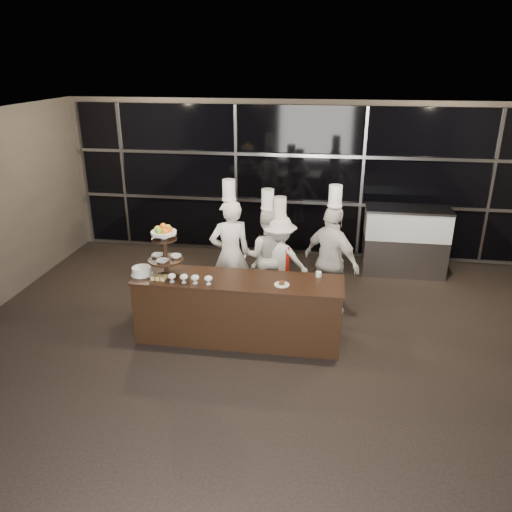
# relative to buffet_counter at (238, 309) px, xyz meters

# --- Properties ---
(room) EXTENTS (10.00, 10.00, 10.00)m
(room) POSITION_rel_buffet_counter_xyz_m (0.55, -1.56, 1.03)
(room) COLOR black
(room) RESTS_ON ground
(window_wall) EXTENTS (8.60, 0.10, 2.80)m
(window_wall) POSITION_rel_buffet_counter_xyz_m (0.55, 3.38, 1.04)
(window_wall) COLOR black
(window_wall) RESTS_ON ground
(buffet_counter) EXTENTS (2.84, 0.74, 0.92)m
(buffet_counter) POSITION_rel_buffet_counter_xyz_m (0.00, 0.00, 0.00)
(buffet_counter) COLOR black
(buffet_counter) RESTS_ON ground
(display_stand) EXTENTS (0.48, 0.48, 0.74)m
(display_stand) POSITION_rel_buffet_counter_xyz_m (-1.00, -0.00, 0.87)
(display_stand) COLOR black
(display_stand) RESTS_ON buffet_counter
(compotes) EXTENTS (0.61, 0.11, 0.12)m
(compotes) POSITION_rel_buffet_counter_xyz_m (-0.61, -0.22, 0.54)
(compotes) COLOR silver
(compotes) RESTS_ON buffet_counter
(layer_cake) EXTENTS (0.30, 0.30, 0.11)m
(layer_cake) POSITION_rel_buffet_counter_xyz_m (-1.34, -0.05, 0.51)
(layer_cake) COLOR white
(layer_cake) RESTS_ON buffet_counter
(pastry_squares) EXTENTS (0.20, 0.13, 0.05)m
(pastry_squares) POSITION_rel_buffet_counter_xyz_m (-1.05, -0.17, 0.48)
(pastry_squares) COLOR #DCBC6B
(pastry_squares) RESTS_ON buffet_counter
(small_plate) EXTENTS (0.20, 0.20, 0.05)m
(small_plate) POSITION_rel_buffet_counter_xyz_m (0.60, -0.10, 0.47)
(small_plate) COLOR white
(small_plate) RESTS_ON buffet_counter
(chef_cup) EXTENTS (0.08, 0.08, 0.07)m
(chef_cup) POSITION_rel_buffet_counter_xyz_m (1.07, 0.25, 0.49)
(chef_cup) COLOR white
(chef_cup) RESTS_ON buffet_counter
(display_case) EXTENTS (1.48, 0.65, 1.24)m
(display_case) POSITION_rel_buffet_counter_xyz_m (2.55, 2.74, 0.22)
(display_case) COLOR #A5A5AA
(display_case) RESTS_ON ground
(chef_a) EXTENTS (0.76, 0.66, 2.05)m
(chef_a) POSITION_rel_buffet_counter_xyz_m (-0.31, 0.98, 0.44)
(chef_a) COLOR white
(chef_a) RESTS_ON ground
(chef_b) EXTENTS (0.78, 0.62, 1.86)m
(chef_b) POSITION_rel_buffet_counter_xyz_m (0.23, 1.27, 0.33)
(chef_b) COLOR silver
(chef_b) RESTS_ON ground
(chef_c) EXTENTS (0.97, 0.59, 1.75)m
(chef_c) POSITION_rel_buffet_counter_xyz_m (0.43, 1.22, 0.27)
(chef_c) COLOR white
(chef_c) RESTS_ON ground
(chef_d) EXTENTS (1.05, 0.98, 2.03)m
(chef_d) POSITION_rel_buffet_counter_xyz_m (1.24, 0.94, 0.42)
(chef_d) COLOR silver
(chef_d) RESTS_ON ground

